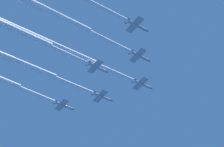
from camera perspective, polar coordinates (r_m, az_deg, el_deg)
jet_lead at (r=196.62m, az=-9.64°, el=4.48°), size 57.85×68.28×3.65m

